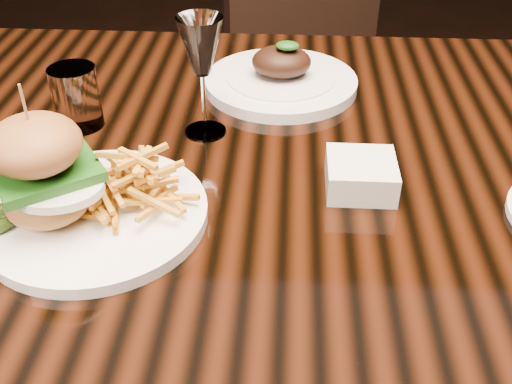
# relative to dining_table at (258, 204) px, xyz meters

# --- Properties ---
(dining_table) EXTENTS (1.60, 0.90, 0.75)m
(dining_table) POSITION_rel_dining_table_xyz_m (0.00, 0.00, 0.00)
(dining_table) COLOR black
(dining_table) RESTS_ON ground
(burger_plate) EXTENTS (0.26, 0.26, 0.18)m
(burger_plate) POSITION_rel_dining_table_xyz_m (-0.18, -0.14, 0.12)
(burger_plate) COLOR white
(burger_plate) RESTS_ON dining_table
(ramekin) EXTENTS (0.10, 0.10, 0.04)m
(ramekin) POSITION_rel_dining_table_xyz_m (0.13, -0.06, 0.10)
(ramekin) COLOR white
(ramekin) RESTS_ON dining_table
(wine_glass) EXTENTS (0.06, 0.06, 0.17)m
(wine_glass) POSITION_rel_dining_table_xyz_m (-0.08, 0.06, 0.20)
(wine_glass) COLOR white
(wine_glass) RESTS_ON dining_table
(water_tumbler) EXTENTS (0.07, 0.07, 0.09)m
(water_tumbler) POSITION_rel_dining_table_xyz_m (-0.27, 0.07, 0.12)
(water_tumbler) COLOR white
(water_tumbler) RESTS_ON dining_table
(far_dish) EXTENTS (0.25, 0.25, 0.08)m
(far_dish) POSITION_rel_dining_table_xyz_m (0.02, 0.22, 0.09)
(far_dish) COLOR white
(far_dish) RESTS_ON dining_table
(chair_far) EXTENTS (0.61, 0.61, 0.95)m
(chair_far) POSITION_rel_dining_table_xyz_m (0.12, 0.88, -0.13)
(chair_far) COLOR black
(chair_far) RESTS_ON ground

